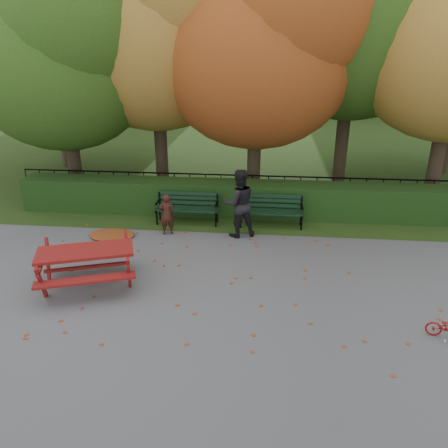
# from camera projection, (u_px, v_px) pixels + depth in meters

# --- Properties ---
(ground) EXTENTS (90.00, 90.00, 0.00)m
(ground) POSITION_uv_depth(u_px,v_px,m) (218.00, 290.00, 9.23)
(ground) COLOR slate
(ground) RESTS_ON ground
(grass_strip) EXTENTS (90.00, 90.00, 0.00)m
(grass_strip) POSITION_uv_depth(u_px,v_px,m) (249.00, 147.00, 22.10)
(grass_strip) COLOR #253E14
(grass_strip) RESTS_ON ground
(building_left) EXTENTS (10.00, 7.00, 15.00)m
(building_left) POSITION_uv_depth(u_px,v_px,m) (133.00, 3.00, 31.09)
(building_left) COLOR beige
(building_left) RESTS_ON ground
(building_right) EXTENTS (9.00, 6.00, 12.00)m
(building_right) POSITION_uv_depth(u_px,v_px,m) (369.00, 26.00, 31.95)
(building_right) COLOR beige
(building_right) RESTS_ON ground
(hedge) EXTENTS (13.00, 0.90, 1.00)m
(hedge) POSITION_uv_depth(u_px,v_px,m) (235.00, 198.00, 13.17)
(hedge) COLOR black
(hedge) RESTS_ON ground
(iron_fence) EXTENTS (14.00, 0.04, 1.02)m
(iron_fence) POSITION_uv_depth(u_px,v_px,m) (237.00, 189.00, 13.89)
(iron_fence) COLOR black
(iron_fence) RESTS_ON ground
(tree_a) EXTENTS (5.88, 5.60, 7.48)m
(tree_a) POSITION_uv_depth(u_px,v_px,m) (67.00, 55.00, 13.10)
(tree_a) COLOR #33241C
(tree_a) RESTS_ON ground
(tree_b) EXTENTS (6.72, 6.40, 8.79)m
(tree_b) POSITION_uv_depth(u_px,v_px,m) (163.00, 24.00, 13.59)
(tree_b) COLOR #33241C
(tree_b) RESTS_ON ground
(tree_c) EXTENTS (6.30, 6.00, 8.00)m
(tree_c) POSITION_uv_depth(u_px,v_px,m) (268.00, 44.00, 12.79)
(tree_c) COLOR #33241C
(tree_c) RESTS_ON ground
(tree_d) EXTENTS (7.14, 6.80, 9.58)m
(tree_d) POSITION_uv_depth(u_px,v_px,m) (371.00, 2.00, 13.23)
(tree_d) COLOR #33241C
(tree_d) RESTS_ON ground
(tree_f) EXTENTS (6.93, 6.60, 9.19)m
(tree_f) POSITION_uv_depth(u_px,v_px,m) (54.00, 18.00, 16.19)
(tree_f) COLOR #33241C
(tree_f) RESTS_ON ground
(bench_left) EXTENTS (1.80, 0.57, 0.88)m
(bench_left) POSITION_uv_depth(u_px,v_px,m) (188.00, 205.00, 12.55)
(bench_left) COLOR black
(bench_left) RESTS_ON ground
(bench_right) EXTENTS (1.80, 0.57, 0.88)m
(bench_right) POSITION_uv_depth(u_px,v_px,m) (271.00, 208.00, 12.33)
(bench_right) COLOR black
(bench_right) RESTS_ON ground
(picnic_table) EXTENTS (2.37, 2.14, 0.96)m
(picnic_table) POSITION_uv_depth(u_px,v_px,m) (86.00, 258.00, 9.18)
(picnic_table) COLOR maroon
(picnic_table) RESTS_ON ground
(leaf_pile) EXTENTS (1.45, 1.21, 0.09)m
(leaf_pile) POSITION_uv_depth(u_px,v_px,m) (112.00, 235.00, 11.80)
(leaf_pile) COLOR maroon
(leaf_pile) RESTS_ON ground
(leaf_scatter) EXTENTS (9.00, 5.70, 0.01)m
(leaf_scatter) POSITION_uv_depth(u_px,v_px,m) (220.00, 283.00, 9.50)
(leaf_scatter) COLOR maroon
(leaf_scatter) RESTS_ON ground
(child) EXTENTS (0.47, 0.37, 1.14)m
(child) POSITION_uv_depth(u_px,v_px,m) (167.00, 214.00, 11.75)
(child) COLOR #3C1913
(child) RESTS_ON ground
(adult) EXTENTS (1.08, 0.96, 1.85)m
(adult) POSITION_uv_depth(u_px,v_px,m) (239.00, 203.00, 11.52)
(adult) COLOR black
(adult) RESTS_ON ground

